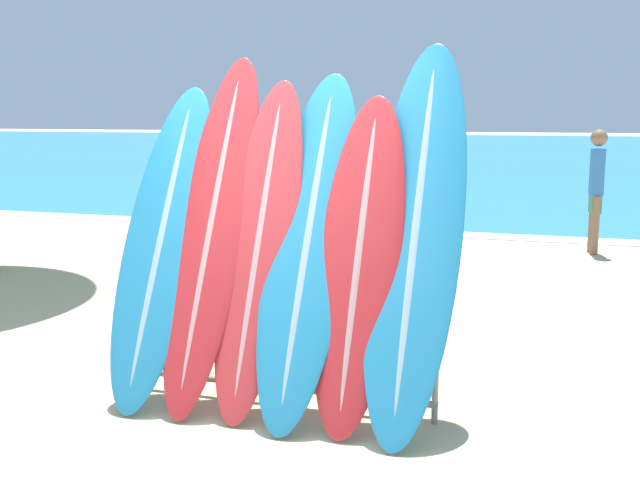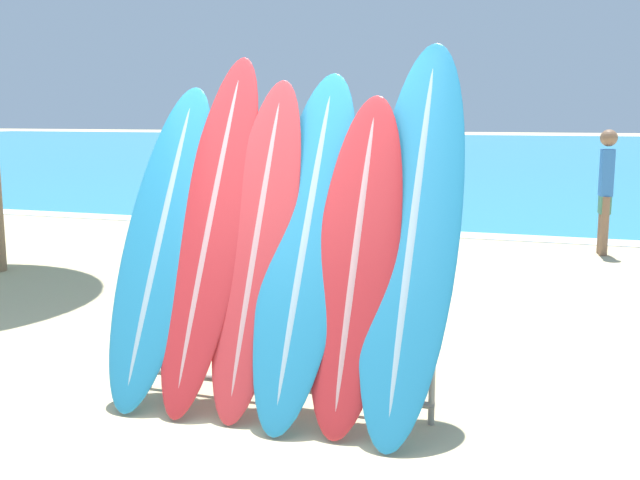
# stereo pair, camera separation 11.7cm
# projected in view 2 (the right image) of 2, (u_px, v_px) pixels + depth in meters

# --- Properties ---
(ground_plane) EXTENTS (160.00, 160.00, 0.00)m
(ground_plane) POSITION_uv_depth(u_px,v_px,m) (188.00, 433.00, 4.49)
(ground_plane) COLOR #CCB789
(ocean_water) EXTENTS (120.00, 60.00, 0.01)m
(ocean_water) POSITION_uv_depth(u_px,v_px,m) (533.00, 151.00, 39.32)
(ocean_water) COLOR teal
(ocean_water) RESTS_ON ground_plane
(surfboard_rack) EXTENTS (2.03, 0.04, 0.95)m
(surfboard_rack) POSITION_uv_depth(u_px,v_px,m) (280.00, 330.00, 4.85)
(surfboard_rack) COLOR gray
(surfboard_rack) RESTS_ON ground_plane
(surfboard_slot_0) EXTENTS (0.57, 1.15, 2.10)m
(surfboard_slot_0) POSITION_uv_depth(u_px,v_px,m) (162.00, 240.00, 5.06)
(surfboard_slot_0) COLOR teal
(surfboard_slot_0) RESTS_ON ground_plane
(surfboard_slot_1) EXTENTS (0.50, 1.21, 2.31)m
(surfboard_slot_1) POSITION_uv_depth(u_px,v_px,m) (212.00, 226.00, 4.98)
(surfboard_slot_1) COLOR red
(surfboard_slot_1) RESTS_ON ground_plane
(surfboard_slot_2) EXTENTS (0.49, 1.03, 2.14)m
(surfboard_slot_2) POSITION_uv_depth(u_px,v_px,m) (257.00, 243.00, 4.85)
(surfboard_slot_2) COLOR red
(surfboard_slot_2) RESTS_ON ground_plane
(surfboard_slot_3) EXTENTS (0.56, 1.23, 2.19)m
(surfboard_slot_3) POSITION_uv_depth(u_px,v_px,m) (306.00, 241.00, 4.76)
(surfboard_slot_3) COLOR teal
(surfboard_slot_3) RESTS_ON ground_plane
(surfboard_slot_4) EXTENTS (0.53, 1.00, 2.03)m
(surfboard_slot_4) POSITION_uv_depth(u_px,v_px,m) (356.00, 258.00, 4.61)
(surfboard_slot_4) COLOR red
(surfboard_slot_4) RESTS_ON ground_plane
(surfboard_slot_5) EXTENTS (0.58, 1.33, 2.37)m
(surfboard_slot_5) POSITION_uv_depth(u_px,v_px,m) (413.00, 231.00, 4.58)
(surfboard_slot_5) COLOR teal
(surfboard_slot_5) RESTS_ON ground_plane
(person_near_water) EXTENTS (0.27, 0.27, 1.60)m
(person_near_water) POSITION_uv_depth(u_px,v_px,m) (286.00, 181.00, 11.50)
(person_near_water) COLOR #846047
(person_near_water) RESTS_ON ground_plane
(person_mid_beach) EXTENTS (0.27, 0.21, 1.60)m
(person_mid_beach) POSITION_uv_depth(u_px,v_px,m) (225.00, 202.00, 8.74)
(person_mid_beach) COLOR beige
(person_mid_beach) RESTS_ON ground_plane
(person_far_left) EXTENTS (0.23, 0.29, 1.70)m
(person_far_left) POSITION_uv_depth(u_px,v_px,m) (606.00, 187.00, 10.08)
(person_far_left) COLOR #846047
(person_far_left) RESTS_ON ground_plane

